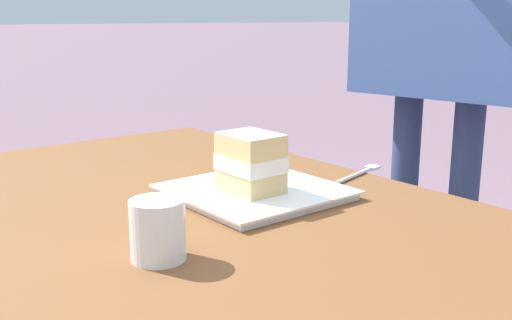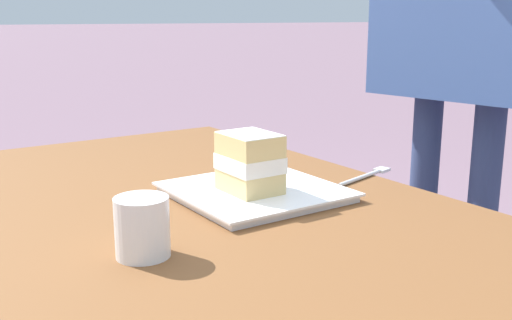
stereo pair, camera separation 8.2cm
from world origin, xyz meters
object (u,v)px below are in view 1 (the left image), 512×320
(dessert_plate, at_px, (256,192))
(dessert_fork, at_px, (360,173))
(cake_slice, at_px, (251,163))
(coffee_cup, at_px, (158,229))
(patio_table, at_px, (174,270))

(dessert_plate, bearing_deg, dessert_fork, -92.81)
(cake_slice, relative_size, coffee_cup, 1.28)
(coffee_cup, bearing_deg, patio_table, -36.46)
(patio_table, bearing_deg, dessert_plate, -90.88)
(patio_table, height_order, coffee_cup, coffee_cup)
(patio_table, distance_m, dessert_plate, 0.20)
(dessert_fork, xyz_separation_m, coffee_cup, (-0.13, 0.53, 0.04))
(dessert_plate, bearing_deg, coffee_cup, 116.97)
(patio_table, relative_size, cake_slice, 12.65)
(dessert_plate, height_order, coffee_cup, coffee_cup)
(dessert_plate, height_order, cake_slice, cake_slice)
(cake_slice, height_order, coffee_cup, cake_slice)
(dessert_plate, xyz_separation_m, dessert_fork, (-0.01, -0.26, -0.00))
(patio_table, xyz_separation_m, cake_slice, (-0.01, -0.15, 0.16))
(coffee_cup, bearing_deg, dessert_fork, -76.54)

